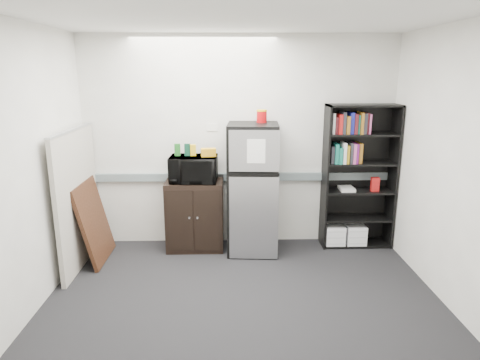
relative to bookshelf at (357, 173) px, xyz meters
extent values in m
plane|color=black|center=(-1.51, -1.57, -0.97)|extent=(4.00, 4.00, 0.00)
cube|color=silver|center=(-1.51, 0.18, 0.38)|extent=(4.00, 0.02, 2.70)
cube|color=silver|center=(0.49, -1.57, 0.38)|extent=(0.02, 3.50, 2.70)
cube|color=silver|center=(-3.51, -1.57, 0.38)|extent=(0.02, 3.50, 2.70)
cube|color=white|center=(-1.51, -1.57, 1.73)|extent=(4.00, 3.50, 0.02)
cube|color=slate|center=(-1.51, 0.15, -0.07)|extent=(3.92, 0.05, 0.10)
cube|color=white|center=(-1.86, 0.18, 0.58)|extent=(0.14, 0.00, 0.10)
cube|color=black|center=(-0.41, -0.01, -0.05)|extent=(0.02, 0.34, 1.85)
cube|color=black|center=(0.46, -0.01, -0.05)|extent=(0.02, 0.34, 1.85)
cube|color=black|center=(0.02, 0.16, -0.05)|extent=(0.90, 0.02, 1.85)
cube|color=black|center=(0.02, -0.01, 0.87)|extent=(0.90, 0.34, 0.02)
cube|color=black|center=(0.02, -0.01, -0.95)|extent=(0.85, 0.32, 0.03)
cube|color=black|center=(0.02, -0.01, -0.60)|extent=(0.85, 0.32, 0.03)
cube|color=black|center=(0.02, -0.01, -0.23)|extent=(0.85, 0.32, 0.02)
cube|color=black|center=(0.02, -0.01, 0.14)|extent=(0.85, 0.32, 0.02)
cube|color=black|center=(0.02, -0.01, 0.51)|extent=(0.85, 0.32, 0.02)
cube|color=white|center=(-0.26, -0.02, -0.81)|extent=(0.25, 0.30, 0.25)
cube|color=white|center=(0.02, -0.02, -0.81)|extent=(0.25, 0.30, 0.25)
cube|color=#9E988C|center=(-3.41, -0.49, -0.17)|extent=(0.05, 1.30, 1.60)
cube|color=#B2B2B7|center=(-3.41, -0.49, 0.64)|extent=(0.06, 1.30, 0.02)
cube|color=black|center=(-2.09, -0.06, -0.52)|extent=(0.72, 0.45, 0.90)
cube|color=black|center=(-2.26, -0.29, -0.52)|extent=(0.33, 0.01, 0.79)
cube|color=black|center=(-1.91, -0.29, -0.52)|extent=(0.33, 0.01, 0.79)
cylinder|color=#B2B2B7|center=(-2.14, -0.31, -0.48)|extent=(0.02, 0.02, 0.02)
cylinder|color=#B2B2B7|center=(-2.04, -0.31, -0.48)|extent=(0.02, 0.02, 0.02)
imported|color=black|center=(-2.09, -0.08, 0.09)|extent=(0.60, 0.42, 0.32)
cube|color=#1A5B1C|center=(-2.28, -0.05, 0.33)|extent=(0.08, 0.06, 0.15)
cube|color=#0B3423|center=(-2.16, -0.05, 0.33)|extent=(0.07, 0.06, 0.15)
cube|color=gold|center=(-2.09, -0.05, 0.32)|extent=(0.08, 0.06, 0.14)
cube|color=orange|center=(-1.90, -0.10, 0.30)|extent=(0.19, 0.13, 0.10)
cube|color=black|center=(-1.35, -0.14, -0.17)|extent=(0.65, 0.65, 1.61)
cube|color=#AAA9AE|center=(-1.35, -0.45, 0.38)|extent=(0.59, 0.06, 0.48)
cube|color=#AAA9AE|center=(-1.35, -0.45, -0.44)|extent=(0.59, 0.06, 1.03)
cube|color=black|center=(-1.35, -0.47, 0.11)|extent=(0.59, 0.04, 0.03)
cube|color=white|center=(-1.33, -0.47, 0.38)|extent=(0.21, 0.02, 0.28)
cube|color=black|center=(-1.35, -0.14, 0.65)|extent=(0.65, 0.65, 0.02)
cylinder|color=#AC070B|center=(-1.24, -0.02, 0.74)|extent=(0.13, 0.13, 0.16)
cylinder|color=gold|center=(-1.24, -0.02, 0.83)|extent=(0.13, 0.13, 0.02)
cube|color=black|center=(-3.28, -0.38, -0.48)|extent=(0.26, 0.77, 0.97)
cube|color=silver|center=(-3.25, -0.38, -0.48)|extent=(0.19, 0.65, 0.82)
camera|label=1|loc=(-1.64, -5.29, 1.28)|focal=32.00mm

